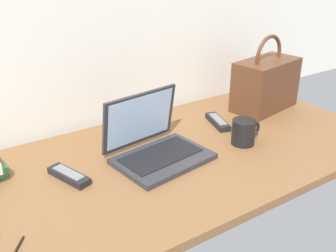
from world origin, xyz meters
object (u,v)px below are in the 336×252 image
at_px(coffee_mug, 244,132).
at_px(remote_control_near, 218,122).
at_px(laptop, 155,144).
at_px(handbag, 266,83).
at_px(remote_control_far, 69,176).

height_order(coffee_mug, remote_control_near, coffee_mug).
bearing_deg(coffee_mug, remote_control_near, 80.40).
bearing_deg(laptop, remote_control_near, 13.66).
bearing_deg(laptop, handbag, 9.87).
distance_m(coffee_mug, remote_control_near, 0.19).
bearing_deg(remote_control_far, handbag, 5.21).
distance_m(laptop, coffee_mug, 0.34).
bearing_deg(handbag, remote_control_near, -174.93).
xyz_separation_m(coffee_mug, remote_control_far, (-0.63, 0.12, -0.04)).
relative_size(remote_control_near, handbag, 0.50).
xyz_separation_m(remote_control_near, handbag, (0.29, 0.03, 0.10)).
bearing_deg(remote_control_far, laptop, -4.90).
xyz_separation_m(laptop, handbag, (0.65, 0.11, 0.07)).
xyz_separation_m(coffee_mug, remote_control_near, (0.03, 0.18, -0.04)).
relative_size(coffee_mug, handbag, 0.38).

